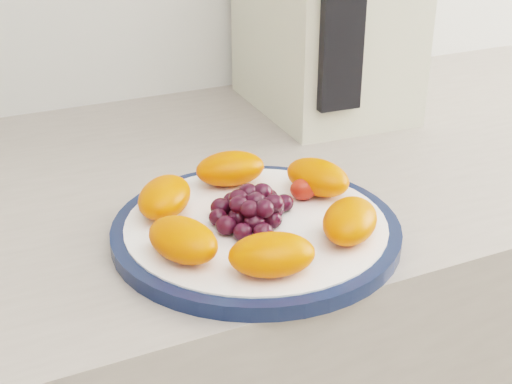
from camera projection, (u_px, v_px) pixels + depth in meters
name	position (u px, v px, depth m)	size (l,w,h in m)	color
plate_rim	(256.00, 230.00, 0.71)	(0.29, 0.29, 0.01)	#101B3A
plate_face	(256.00, 230.00, 0.71)	(0.26, 0.26, 0.02)	white
appliance_panel	(342.00, 14.00, 0.87)	(0.06, 0.02, 0.24)	black
fruit_plate	(255.00, 206.00, 0.70)	(0.25, 0.25, 0.04)	#FF3F01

